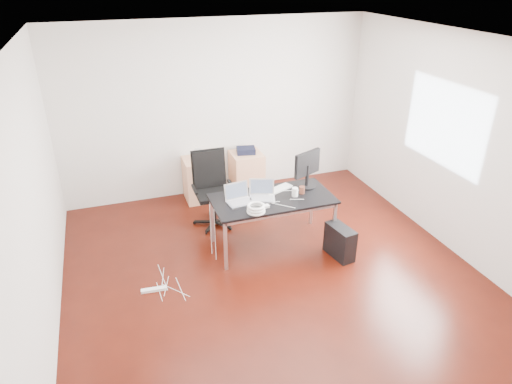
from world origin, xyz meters
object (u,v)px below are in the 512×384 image
object	(u,v)px
desk	(272,201)
pc_tower	(340,242)
filing_cabinet_left	(200,179)
office_chair	(212,185)
filing_cabinet_right	(247,173)

from	to	relation	value
desk	pc_tower	distance (m)	1.03
filing_cabinet_left	pc_tower	distance (m)	2.62
office_chair	pc_tower	distance (m)	2.01
office_chair	pc_tower	xyz separation A→B (m)	(1.36, -1.43, -0.39)
desk	filing_cabinet_right	xyz separation A→B (m)	(0.18, 1.69, -0.33)
desk	pc_tower	bearing A→B (deg)	-35.90
filing_cabinet_left	desk	bearing A→B (deg)	-69.91
desk	filing_cabinet_left	size ratio (longest dim) A/B	2.29
desk	office_chair	xyz separation A→B (m)	(-0.61, 0.89, -0.07)
filing_cabinet_right	pc_tower	distance (m)	2.30
filing_cabinet_right	pc_tower	size ratio (longest dim) A/B	1.56
office_chair	pc_tower	bearing A→B (deg)	-45.53
desk	office_chair	bearing A→B (deg)	124.49
desk	filing_cabinet_right	world-z (taller)	desk
filing_cabinet_left	filing_cabinet_right	world-z (taller)	same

